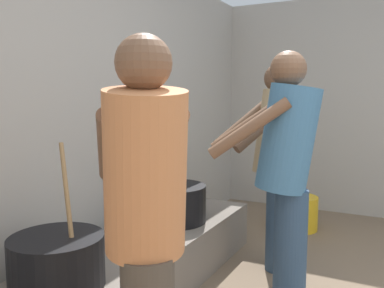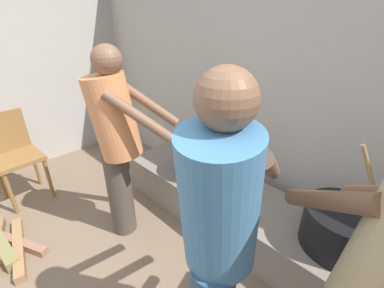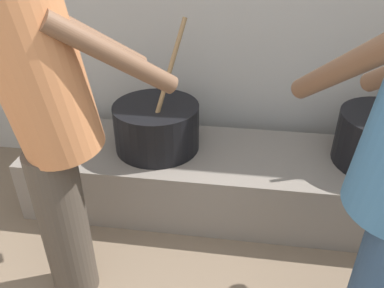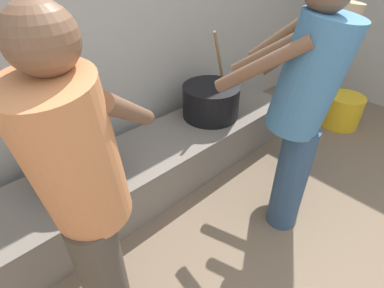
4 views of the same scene
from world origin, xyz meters
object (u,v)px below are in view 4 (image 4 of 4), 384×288
Objects in this scene: cooking_pot_main at (79,163)px; cooking_pot_secondary at (211,101)px; bucket_yellow_plastic at (342,111)px; cook_in_orange_shirt at (85,193)px; cook_in_blue_shirt at (302,106)px; cook_in_tan_shirt at (315,73)px.

cooking_pot_secondary is (1.21, 0.01, 0.01)m from cooking_pot_main.
cook_in_orange_shirt is at bearing -178.88° from bucket_yellow_plastic.
cooking_pot_main is 1.21m from cooking_pot_secondary.
cook_in_blue_shirt is (-0.26, -0.92, 0.40)m from cooking_pot_secondary.
cook_in_blue_shirt reaches higher than cook_in_orange_shirt.
cook_in_tan_shirt reaches higher than cooking_pot_secondary.
cook_in_tan_shirt is at bearing -0.38° from cook_in_orange_shirt.
cooking_pot_main is 0.98× the size of cooking_pot_secondary.
bucket_yellow_plastic is (1.33, -0.64, -0.34)m from cooking_pot_secondary.
cooking_pot_secondary is 0.85m from cook_in_tan_shirt.
cook_in_tan_shirt is 1.27m from bucket_yellow_plastic.
cooking_pot_main is 0.46× the size of cook_in_orange_shirt.
cooking_pot_secondary is at bearing 0.51° from cooking_pot_main.
cook_in_blue_shirt reaches higher than bucket_yellow_plastic.
cooking_pot_secondary is 1.04m from cook_in_blue_shirt.
cooking_pot_main is at bearing -179.49° from cooking_pot_secondary.
cook_in_blue_shirt is 1.78m from bucket_yellow_plastic.
cooking_pot_main is at bearing 72.01° from cook_in_orange_shirt.
cook_in_blue_shirt reaches higher than cook_in_tan_shirt.
cook_in_orange_shirt reaches higher than bucket_yellow_plastic.
cooking_pot_main is at bearing 136.12° from cook_in_blue_shirt.
cook_in_tan_shirt is 4.09× the size of bucket_yellow_plastic.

